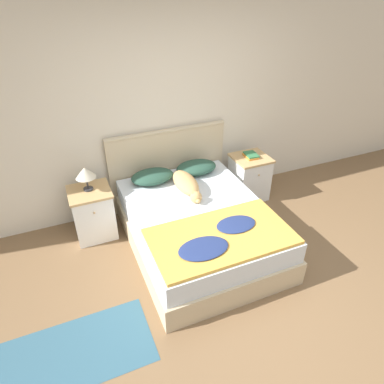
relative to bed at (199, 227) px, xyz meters
The scene contains 13 objects.
ground_plane 1.09m from the bed, 83.79° to the right, with size 16.00×16.00×0.00m, color brown.
wall_back 1.48m from the bed, 83.91° to the left, with size 9.00×0.06×2.55m.
bed is the anchor object (origin of this frame).
headboard 1.05m from the bed, 90.00° to the left, with size 1.58×0.06×1.08m.
nightstand_left 1.27m from the bed, 147.58° to the left, with size 0.48×0.47×0.63m.
nightstand_right 1.27m from the bed, 32.42° to the left, with size 0.48×0.47×0.63m.
pillow_left 0.88m from the bed, 111.54° to the left, with size 0.53×0.36×0.15m.
pillow_right 0.88m from the bed, 68.46° to the left, with size 0.53×0.36×0.15m.
quilt 0.62m from the bed, 91.15° to the right, with size 1.40×0.79×0.06m.
dog 0.54m from the bed, 87.08° to the left, with size 0.25×0.76×0.17m.
book_stack 1.33m from the bed, 32.84° to the left, with size 0.18×0.22×0.04m.
table_lamp 1.41m from the bed, 146.52° to the left, with size 0.23×0.23×0.29m.
rug 1.75m from the bed, 150.78° to the right, with size 1.28×0.69×0.00m.
Camera 1 is at (-1.38, -1.74, 2.73)m, focal length 32.00 mm.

